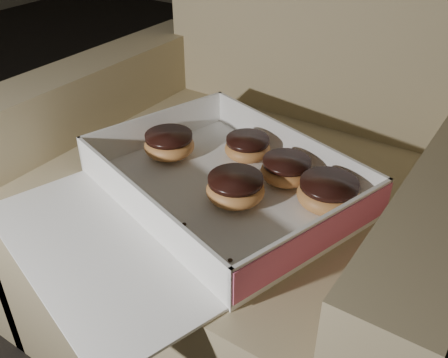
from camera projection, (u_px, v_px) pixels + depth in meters
name	position (u px, v px, depth m)	size (l,w,h in m)	color
armchair	(248.00, 207.00, 1.00)	(0.83, 0.70, 0.87)	tan
bakery_box	(204.00, 196.00, 0.81)	(0.55, 0.60, 0.07)	white
donut_a	(328.00, 193.00, 0.78)	(0.10, 0.10, 0.05)	#BF8242
donut_b	(169.00, 144.00, 0.92)	(0.09, 0.09, 0.05)	#BF8242
donut_c	(248.00, 147.00, 0.91)	(0.08, 0.08, 0.04)	#BF8242
donut_d	(286.00, 170.00, 0.85)	(0.09, 0.09, 0.04)	#BF8242
donut_e	(235.00, 188.00, 0.80)	(0.09, 0.09, 0.05)	#BF8242
crumb_a	(230.00, 260.00, 0.69)	(0.01, 0.01, 0.00)	black
crumb_b	(161.00, 158.00, 0.92)	(0.01, 0.01, 0.00)	black
crumb_c	(184.00, 224.00, 0.76)	(0.01, 0.01, 0.00)	black
crumb_d	(296.00, 250.00, 0.71)	(0.01, 0.01, 0.00)	black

